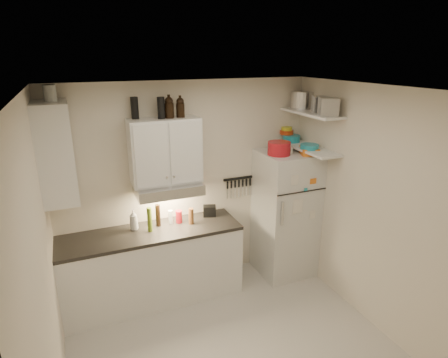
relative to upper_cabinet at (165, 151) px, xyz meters
name	(u,v)px	position (x,y,z in m)	size (l,w,h in m)	color
floor	(235,353)	(0.30, -1.33, -1.84)	(3.20, 3.00, 0.02)	beige
ceiling	(239,90)	(0.30, -1.33, 0.78)	(3.20, 3.00, 0.02)	silver
back_wall	(187,186)	(0.30, 0.18, -0.53)	(3.20, 0.02, 2.60)	beige
left_wall	(41,276)	(-1.31, -1.33, -0.53)	(0.02, 3.00, 2.60)	beige
right_wall	(374,210)	(1.91, -1.33, -0.53)	(0.02, 3.00, 2.60)	beige
base_cabinet	(153,267)	(-0.25, -0.14, -1.39)	(2.10, 0.60, 0.88)	white
countertop	(151,233)	(-0.25, -0.14, -0.93)	(2.10, 0.62, 0.04)	black
upper_cabinet	(165,151)	(0.00, 0.00, 0.00)	(0.80, 0.33, 0.75)	white
side_cabinet	(56,153)	(-1.14, -0.14, 0.12)	(0.33, 0.55, 1.00)	white
range_hood	(168,188)	(0.00, -0.06, -0.44)	(0.76, 0.46, 0.12)	silver
fridge	(285,214)	(1.55, -0.18, -0.98)	(0.70, 0.68, 1.70)	silver
shelf_hi	(311,113)	(1.75, -0.31, 0.38)	(0.30, 0.95, 0.03)	white
shelf_lo	(309,148)	(1.75, -0.31, -0.07)	(0.30, 0.95, 0.03)	white
knife_strip	(238,178)	(1.00, 0.15, -0.51)	(0.42, 0.02, 0.03)	black
dutch_oven	(279,148)	(1.36, -0.24, -0.04)	(0.28, 0.28, 0.16)	#AB141D
book_stack	(309,151)	(1.72, -0.36, -0.08)	(0.20, 0.25, 0.09)	orange
spice_jar	(291,150)	(1.52, -0.25, -0.08)	(0.05, 0.05, 0.09)	silver
stock_pot	(302,100)	(1.82, 0.00, 0.50)	(0.30, 0.30, 0.21)	silver
tin_a	(321,104)	(1.83, -0.38, 0.49)	(0.19, 0.17, 0.19)	#AAAAAD
tin_b	(328,107)	(1.75, -0.63, 0.49)	(0.20, 0.20, 0.20)	#AAAAAD
bowl_teal	(291,138)	(1.72, 0.04, -0.01)	(0.22, 0.22, 0.09)	teal
bowl_orange	(287,132)	(1.68, 0.12, 0.07)	(0.18, 0.18, 0.05)	#BD3811
bowl_yellow	(287,129)	(1.68, 0.12, 0.12)	(0.14, 0.14, 0.04)	gold
plates	(310,147)	(1.71, -0.38, -0.02)	(0.23, 0.23, 0.06)	teal
growler_a	(169,107)	(0.07, -0.01, 0.50)	(0.10, 0.10, 0.24)	black
growler_b	(180,107)	(0.20, -0.01, 0.49)	(0.10, 0.10, 0.23)	black
thermos_a	(161,108)	(-0.03, -0.03, 0.49)	(0.08, 0.08, 0.24)	black
thermos_b	(135,108)	(-0.29, 0.08, 0.49)	(0.08, 0.08, 0.24)	black
side_jar	(50,93)	(-1.11, -0.14, 0.70)	(0.12, 0.12, 0.16)	silver
soap_bottle	(133,219)	(-0.42, -0.02, -0.76)	(0.11, 0.11, 0.29)	white
pepper_mill	(191,216)	(0.25, -0.13, -0.80)	(0.06, 0.06, 0.20)	brown
oil_bottle	(150,220)	(-0.26, -0.13, -0.76)	(0.06, 0.06, 0.29)	#59741D
vinegar_bottle	(158,215)	(-0.13, -0.03, -0.77)	(0.06, 0.06, 0.27)	black
clear_bottle	(171,217)	(0.02, -0.02, -0.82)	(0.06, 0.06, 0.17)	silver
red_jar	(179,217)	(0.12, -0.04, -0.83)	(0.08, 0.08, 0.16)	#AB141D
caddy	(209,211)	(0.54, 0.01, -0.84)	(0.16, 0.11, 0.13)	black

